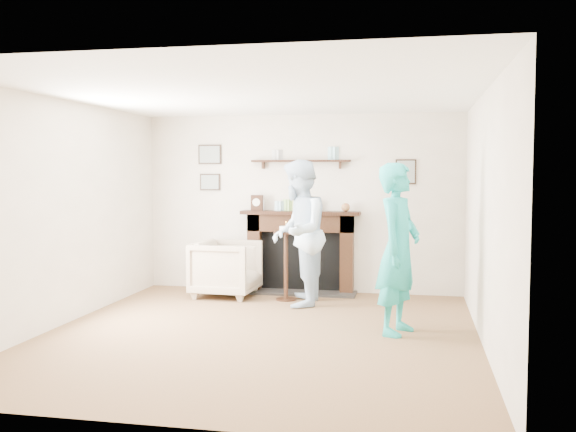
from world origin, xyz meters
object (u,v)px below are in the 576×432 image
(man, at_px, (298,305))
(pedestal_table, at_px, (286,252))
(armchair, at_px, (227,296))
(woman, at_px, (397,333))

(man, bearing_deg, pedestal_table, -147.30)
(armchair, bearing_deg, man, -107.74)
(man, bearing_deg, armchair, -113.90)
(woman, bearing_deg, armchair, 74.39)
(pedestal_table, bearing_deg, man, -53.79)
(pedestal_table, bearing_deg, armchair, 173.29)
(woman, xyz_separation_m, pedestal_table, (-1.50, 1.48, 0.64))
(armchair, relative_size, man, 0.45)
(woman, relative_size, pedestal_table, 1.71)
(armchair, height_order, man, man)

